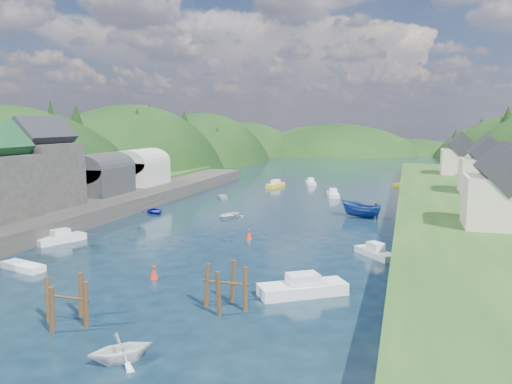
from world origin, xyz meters
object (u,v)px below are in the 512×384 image
(piling_cluster_far, at_px, (226,291))
(channel_buoy_near, at_px, (154,273))
(piling_cluster_near, at_px, (67,306))
(channel_buoy_far, at_px, (249,234))

(piling_cluster_far, bearing_deg, channel_buoy_near, 150.40)
(piling_cluster_near, xyz_separation_m, piling_cluster_far, (8.66, 5.43, 0.05))
(channel_buoy_near, bearing_deg, piling_cluster_far, -29.60)
(piling_cluster_near, height_order, channel_buoy_far, piling_cluster_near)
(channel_buoy_far, bearing_deg, piling_cluster_near, -98.80)
(piling_cluster_far, relative_size, channel_buoy_near, 3.30)
(piling_cluster_far, bearing_deg, piling_cluster_near, -147.89)
(piling_cluster_near, relative_size, piling_cluster_far, 0.97)
(piling_cluster_near, bearing_deg, channel_buoy_near, 85.69)
(piling_cluster_near, xyz_separation_m, channel_buoy_near, (0.75, 9.92, -0.71))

